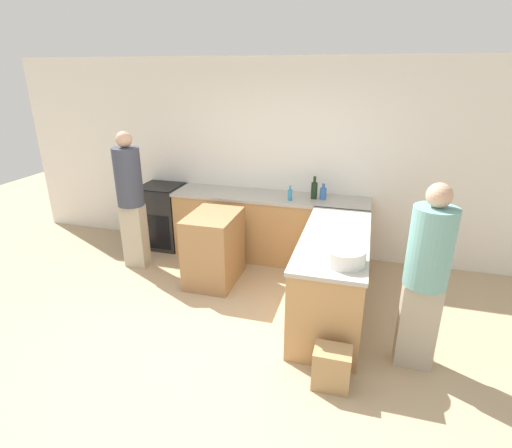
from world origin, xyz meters
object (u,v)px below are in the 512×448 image
wine_bottle_dark (314,190)px  paper_bag (332,368)px  mixing_bowl (344,256)px  range_oven (163,216)px  person_by_range (130,196)px  dish_soap_bottle (290,194)px  island_table (214,248)px  water_bottle_blue (323,193)px  person_at_peninsula (426,273)px

wine_bottle_dark → paper_bag: bearing=-77.3°
paper_bag → mixing_bowl: bearing=89.4°
range_oven → person_by_range: (-0.01, -0.75, 0.53)m
dish_soap_bottle → paper_bag: dish_soap_bottle is taller
range_oven → island_table: 1.43m
water_bottle_blue → person_at_peninsula: 2.14m
wine_bottle_dark → paper_bag: (0.52, -2.32, -0.86)m
wine_bottle_dark → person_by_range: (-2.27, -0.77, -0.05)m
water_bottle_blue → person_at_peninsula: bearing=-59.5°
wine_bottle_dark → person_at_peninsula: 2.20m
range_oven → island_table: size_ratio=1.05×
wine_bottle_dark → paper_bag: 2.53m
island_table → dish_soap_bottle: size_ratio=4.51×
range_oven → person_by_range: person_by_range is taller
person_by_range → person_at_peninsula: bearing=-17.0°
island_table → person_by_range: bearing=175.1°
range_oven → water_bottle_blue: bearing=0.7°
person_at_peninsula → paper_bag: (-0.68, -0.49, -0.74)m
wine_bottle_dark → person_at_peninsula: (1.21, -1.83, -0.12)m
mixing_bowl → person_by_range: size_ratio=0.20×
mixing_bowl → person_by_range: bearing=159.2°
person_by_range → mixing_bowl: bearing=-20.8°
water_bottle_blue → paper_bag: bearing=-80.2°
mixing_bowl → paper_bag: (-0.00, -0.49, -0.82)m
mixing_bowl → water_bottle_blue: bearing=102.5°
person_at_peninsula → person_by_range: bearing=163.0°
mixing_bowl → dish_soap_bottle: 1.86m
paper_bag → water_bottle_blue: bearing=99.8°
island_table → water_bottle_blue: 1.60m
mixing_bowl → person_by_range: (-2.80, 1.06, -0.00)m
mixing_bowl → person_at_peninsula: 0.68m
water_bottle_blue → person_by_range: bearing=-162.0°
mixing_bowl → dish_soap_bottle: dish_soap_bottle is taller
dish_soap_bottle → island_table: bearing=-138.6°
range_oven → wine_bottle_dark: bearing=0.6°
wine_bottle_dark → range_oven: bearing=-179.4°
range_oven → island_table: (1.16, -0.84, -0.02)m
island_table → mixing_bowl: size_ratio=2.40×
mixing_bowl → paper_bag: size_ratio=1.02×
island_table → range_oven: bearing=143.9°
dish_soap_bottle → water_bottle_blue: (0.41, 0.16, 0.01)m
range_oven → wine_bottle_dark: (2.26, 0.02, 0.58)m
wine_bottle_dark → dish_soap_bottle: size_ratio=1.53×
island_table → paper_bag: (1.62, -1.45, -0.26)m
person_by_range → person_at_peninsula: person_by_range is taller
island_table → wine_bottle_dark: 1.52m
dish_soap_bottle → water_bottle_blue: 0.44m
range_oven → wine_bottle_dark: wine_bottle_dark is taller
water_bottle_blue → person_by_range: (-2.39, -0.78, -0.01)m
island_table → water_bottle_blue: (1.22, 0.88, 0.56)m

